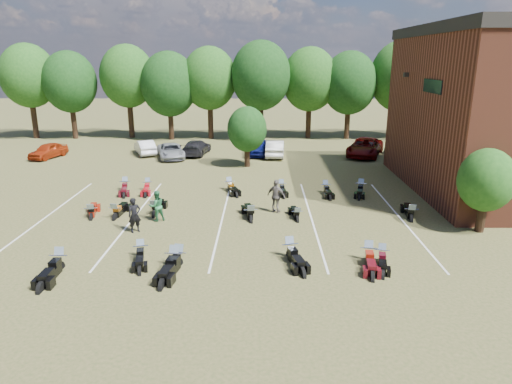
{
  "coord_description": "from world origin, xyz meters",
  "views": [
    {
      "loc": [
        -0.8,
        -21.25,
        8.67
      ],
      "look_at": [
        -1.12,
        4.0,
        1.2
      ],
      "focal_mm": 32.0,
      "sensor_mm": 36.0,
      "label": 1
    }
  ],
  "objects_px": {
    "person_grey": "(276,196)",
    "motorcycle_3": "(174,268)",
    "motorcycle_14": "(126,190)",
    "car_0": "(48,151)",
    "car_4": "(258,147)",
    "motorcycle_7": "(92,219)",
    "motorcycle_0": "(60,270)",
    "person_black": "(135,215)",
    "person_green": "(157,206)"
  },
  "relations": [
    {
      "from": "person_grey",
      "to": "motorcycle_14",
      "type": "xyz_separation_m",
      "value": [
        -10.08,
        4.41,
        -0.98
      ]
    },
    {
      "from": "car_4",
      "to": "person_grey",
      "type": "bearing_deg",
      "value": -79.65
    },
    {
      "from": "person_green",
      "to": "motorcycle_0",
      "type": "distance_m",
      "value": 6.8
    },
    {
      "from": "motorcycle_7",
      "to": "car_4",
      "type": "bearing_deg",
      "value": -130.8
    },
    {
      "from": "car_4",
      "to": "motorcycle_3",
      "type": "bearing_deg",
      "value": -92.05
    },
    {
      "from": "motorcycle_7",
      "to": "car_0",
      "type": "bearing_deg",
      "value": -72.3
    },
    {
      "from": "car_4",
      "to": "motorcycle_7",
      "type": "xyz_separation_m",
      "value": [
        -9.14,
        -17.54,
        -0.73
      ]
    },
    {
      "from": "car_0",
      "to": "person_green",
      "type": "distance_m",
      "value": 21.03
    },
    {
      "from": "person_black",
      "to": "person_green",
      "type": "relative_size",
      "value": 1.06
    },
    {
      "from": "person_grey",
      "to": "motorcycle_7",
      "type": "relative_size",
      "value": 0.86
    },
    {
      "from": "motorcycle_0",
      "to": "motorcycle_7",
      "type": "height_order",
      "value": "motorcycle_0"
    },
    {
      "from": "person_black",
      "to": "car_0",
      "type": "bearing_deg",
      "value": 92.38
    },
    {
      "from": "car_0",
      "to": "car_4",
      "type": "bearing_deg",
      "value": 20.89
    },
    {
      "from": "motorcycle_7",
      "to": "person_black",
      "type": "bearing_deg",
      "value": 133.97
    },
    {
      "from": "car_0",
      "to": "motorcycle_14",
      "type": "bearing_deg",
      "value": -29.99
    },
    {
      "from": "person_black",
      "to": "person_grey",
      "type": "bearing_deg",
      "value": -9.13
    },
    {
      "from": "car_0",
      "to": "person_grey",
      "type": "relative_size",
      "value": 2.01
    },
    {
      "from": "motorcycle_0",
      "to": "motorcycle_14",
      "type": "bearing_deg",
      "value": 92.32
    },
    {
      "from": "car_0",
      "to": "motorcycle_7",
      "type": "bearing_deg",
      "value": -42.8
    },
    {
      "from": "motorcycle_7",
      "to": "motorcycle_14",
      "type": "bearing_deg",
      "value": -105.97
    },
    {
      "from": "person_black",
      "to": "person_green",
      "type": "distance_m",
      "value": 1.86
    },
    {
      "from": "motorcycle_3",
      "to": "motorcycle_14",
      "type": "bearing_deg",
      "value": 119.93
    },
    {
      "from": "car_4",
      "to": "motorcycle_14",
      "type": "bearing_deg",
      "value": -120.75
    },
    {
      "from": "person_green",
      "to": "motorcycle_0",
      "type": "xyz_separation_m",
      "value": [
        -2.8,
        -6.13,
        -0.86
      ]
    },
    {
      "from": "motorcycle_0",
      "to": "car_0",
      "type": "bearing_deg",
      "value": 114.34
    },
    {
      "from": "person_grey",
      "to": "motorcycle_7",
      "type": "xyz_separation_m",
      "value": [
        -10.35,
        -1.29,
        -0.98
      ]
    },
    {
      "from": "person_green",
      "to": "motorcycle_3",
      "type": "xyz_separation_m",
      "value": [
        2.01,
        -5.85,
        -0.86
      ]
    },
    {
      "from": "car_4",
      "to": "motorcycle_14",
      "type": "xyz_separation_m",
      "value": [
        -8.87,
        -11.84,
        -0.73
      ]
    },
    {
      "from": "motorcycle_7",
      "to": "motorcycle_14",
      "type": "xyz_separation_m",
      "value": [
        0.27,
        5.7,
        0.0
      ]
    },
    {
      "from": "motorcycle_14",
      "to": "car_0",
      "type": "bearing_deg",
      "value": 120.99
    },
    {
      "from": "motorcycle_0",
      "to": "motorcycle_7",
      "type": "distance_m",
      "value": 6.44
    },
    {
      "from": "person_black",
      "to": "person_green",
      "type": "bearing_deg",
      "value": 33.18
    },
    {
      "from": "person_grey",
      "to": "motorcycle_7",
      "type": "height_order",
      "value": "person_grey"
    },
    {
      "from": "motorcycle_0",
      "to": "person_green",
      "type": "bearing_deg",
      "value": 64.55
    },
    {
      "from": "car_0",
      "to": "person_black",
      "type": "relative_size",
      "value": 2.15
    },
    {
      "from": "motorcycle_0",
      "to": "motorcycle_14",
      "type": "height_order",
      "value": "motorcycle_0"
    },
    {
      "from": "person_grey",
      "to": "motorcycle_0",
      "type": "distance_m",
      "value": 12.16
    },
    {
      "from": "person_grey",
      "to": "motorcycle_3",
      "type": "distance_m",
      "value": 8.74
    },
    {
      "from": "car_4",
      "to": "person_grey",
      "type": "xyz_separation_m",
      "value": [
        1.21,
        -16.25,
        0.25
      ]
    },
    {
      "from": "motorcycle_0",
      "to": "motorcycle_3",
      "type": "relative_size",
      "value": 1.01
    },
    {
      "from": "person_black",
      "to": "motorcycle_0",
      "type": "relative_size",
      "value": 0.73
    },
    {
      "from": "motorcycle_0",
      "to": "motorcycle_14",
      "type": "distance_m",
      "value": 12.09
    },
    {
      "from": "motorcycle_3",
      "to": "motorcycle_14",
      "type": "height_order",
      "value": "motorcycle_3"
    },
    {
      "from": "person_green",
      "to": "motorcycle_0",
      "type": "height_order",
      "value": "person_green"
    },
    {
      "from": "car_4",
      "to": "person_green",
      "type": "height_order",
      "value": "person_green"
    },
    {
      "from": "person_black",
      "to": "motorcycle_0",
      "type": "bearing_deg",
      "value": -147.39
    },
    {
      "from": "person_grey",
      "to": "motorcycle_14",
      "type": "height_order",
      "value": "person_grey"
    },
    {
      "from": "person_green",
      "to": "motorcycle_0",
      "type": "relative_size",
      "value": 0.69
    },
    {
      "from": "car_4",
      "to": "motorcycle_0",
      "type": "distance_m",
      "value": 25.28
    },
    {
      "from": "person_green",
      "to": "person_black",
      "type": "bearing_deg",
      "value": 34.13
    }
  ]
}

